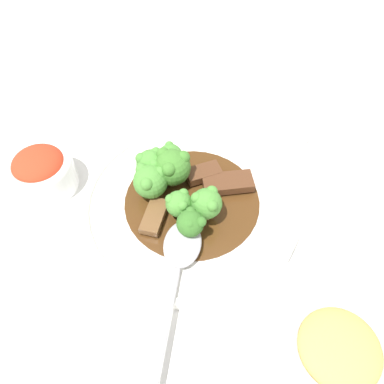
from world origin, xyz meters
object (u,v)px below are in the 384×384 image
(beef_strip_2, at_px, (228,183))
(broccoli_floret_4, at_px, (193,223))
(broccoli_floret_2, at_px, (172,167))
(side_bowl_appetizer, at_px, (335,352))
(broccoli_floret_0, at_px, (151,164))
(broccoli_floret_3, at_px, (207,203))
(beef_strip_0, at_px, (154,216))
(broccoli_floret_6, at_px, (179,203))
(broccoli_floret_5, at_px, (150,181))
(serving_spoon, at_px, (180,258))
(sauce_dish, at_px, (290,134))
(main_plate, at_px, (192,202))
(side_bowl_kimchi, at_px, (41,171))
(broccoli_floret_1, at_px, (170,155))
(beef_strip_1, at_px, (203,173))

(beef_strip_2, height_order, broccoli_floret_4, broccoli_floret_4)
(broccoli_floret_2, distance_m, side_bowl_appetizer, 0.29)
(broccoli_floret_0, distance_m, broccoli_floret_3, 0.10)
(beef_strip_0, bearing_deg, side_bowl_appetizer, 141.50)
(broccoli_floret_0, bearing_deg, side_bowl_appetizer, 132.45)
(broccoli_floret_4, bearing_deg, beef_strip_0, -23.10)
(broccoli_floret_6, bearing_deg, broccoli_floret_5, -40.97)
(broccoli_floret_0, bearing_deg, serving_spoon, 109.47)
(broccoli_floret_5, bearing_deg, sauce_dish, -146.91)
(main_plate, height_order, broccoli_floret_4, broccoli_floret_4)
(beef_strip_2, bearing_deg, broccoli_floret_3, 60.67)
(serving_spoon, bearing_deg, broccoli_floret_2, -82.26)
(main_plate, distance_m, side_bowl_kimchi, 0.22)
(beef_strip_2, xyz_separation_m, broccoli_floret_4, (0.05, 0.08, 0.02))
(main_plate, bearing_deg, broccoli_floret_1, -60.80)
(broccoli_floret_2, height_order, broccoli_floret_4, broccoli_floret_2)
(sauce_dish, bearing_deg, broccoli_floret_2, 32.43)
(broccoli_floret_6, bearing_deg, broccoli_floret_4, 122.38)
(broccoli_floret_2, height_order, serving_spoon, broccoli_floret_2)
(beef_strip_2, distance_m, side_bowl_appetizer, 0.24)
(beef_strip_2, distance_m, broccoli_floret_2, 0.08)
(broccoli_floret_4, bearing_deg, beef_strip_1, -96.63)
(broccoli_floret_2, bearing_deg, side_bowl_kimchi, -0.69)
(beef_strip_0, xyz_separation_m, broccoli_floret_3, (-0.07, -0.01, 0.02))
(broccoli_floret_3, bearing_deg, side_bowl_appetizer, 128.94)
(broccoli_floret_6, relative_size, sauce_dish, 0.67)
(sauce_dish, bearing_deg, beef_strip_1, 36.58)
(broccoli_floret_5, bearing_deg, broccoli_floret_2, -142.83)
(beef_strip_2, bearing_deg, beef_strip_0, 31.37)
(beef_strip_2, distance_m, broccoli_floret_1, 0.09)
(broccoli_floret_5, relative_size, serving_spoon, 0.20)
(beef_strip_1, bearing_deg, broccoli_floret_6, 66.25)
(beef_strip_0, distance_m, broccoli_floret_2, 0.07)
(broccoli_floret_1, distance_m, sauce_dish, 0.21)
(broccoli_floret_5, relative_size, sauce_dish, 0.77)
(beef_strip_0, xyz_separation_m, side_bowl_kimchi, (0.17, -0.07, 0.01))
(beef_strip_1, bearing_deg, beef_strip_2, 154.64)
(serving_spoon, bearing_deg, beef_strip_0, -58.58)
(broccoli_floret_3, bearing_deg, broccoli_floret_2, -50.31)
(side_bowl_kimchi, bearing_deg, sauce_dish, -162.87)
(beef_strip_1, relative_size, serving_spoon, 0.23)
(broccoli_floret_2, bearing_deg, broccoli_floret_0, -14.19)
(main_plate, bearing_deg, beef_strip_1, -109.42)
(broccoli_floret_5, distance_m, side_bowl_kimchi, 0.16)
(broccoli_floret_1, height_order, serving_spoon, broccoli_floret_1)
(broccoli_floret_3, xyz_separation_m, side_bowl_kimchi, (0.23, -0.06, -0.02))
(broccoli_floret_0, xyz_separation_m, broccoli_floret_5, (-0.00, 0.03, -0.00))
(serving_spoon, xyz_separation_m, side_bowl_appetizer, (-0.17, 0.10, 0.00))
(broccoli_floret_4, bearing_deg, broccoli_floret_1, -72.58)
(main_plate, distance_m, broccoli_floret_2, 0.06)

